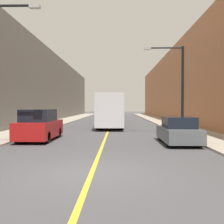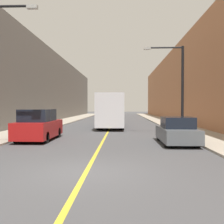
{
  "view_description": "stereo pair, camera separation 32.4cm",
  "coord_description": "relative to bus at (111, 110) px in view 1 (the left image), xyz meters",
  "views": [
    {
      "loc": [
        0.83,
        -8.49,
        2.14
      ],
      "look_at": [
        0.37,
        12.65,
        1.69
      ],
      "focal_mm": 42.0,
      "sensor_mm": 36.0,
      "label": 1
    },
    {
      "loc": [
        1.16,
        -8.48,
        2.14
      ],
      "look_at": [
        0.37,
        12.65,
        1.69
      ],
      "focal_mm": 42.0,
      "sensor_mm": 36.0,
      "label": 2
    }
  ],
  "objects": [
    {
      "name": "ground_plane",
      "position": [
        -0.13,
        -19.05,
        -1.78
      ],
      "size": [
        200.0,
        200.0,
        0.0
      ],
      "primitive_type": "plane",
      "color": "#474749"
    },
    {
      "name": "sidewalk_left",
      "position": [
        -7.11,
        10.95,
        -1.73
      ],
      "size": [
        3.24,
        72.0,
        0.12
      ],
      "primitive_type": "cube",
      "color": "#A89E8C",
      "rests_on": "ground"
    },
    {
      "name": "sidewalk_right",
      "position": [
        6.85,
        10.95,
        -1.73
      ],
      "size": [
        3.24,
        72.0,
        0.12
      ],
      "primitive_type": "cube",
      "color": "#A89E8C",
      "rests_on": "ground"
    },
    {
      "name": "building_row_left",
      "position": [
        -10.73,
        10.95,
        3.3
      ],
      "size": [
        4.0,
        72.0,
        10.17
      ],
      "primitive_type": "cube",
      "color": "#66605B",
      "rests_on": "ground"
    },
    {
      "name": "building_row_right",
      "position": [
        10.47,
        10.95,
        3.5
      ],
      "size": [
        4.0,
        72.0,
        10.57
      ],
      "primitive_type": "cube",
      "color": "#B2724C",
      "rests_on": "ground"
    },
    {
      "name": "road_center_line",
      "position": [
        -0.13,
        10.95,
        -1.78
      ],
      "size": [
        0.16,
        72.0,
        0.01
      ],
      "primitive_type": "cube",
      "color": "gold",
      "rests_on": "ground"
    },
    {
      "name": "bus",
      "position": [
        0.0,
        0.0,
        0.0
      ],
      "size": [
        2.5,
        11.47,
        3.32
      ],
      "color": "silver",
      "rests_on": "ground"
    },
    {
      "name": "parked_suv_left",
      "position": [
        -4.23,
        -11.16,
        -0.88
      ],
      "size": [
        1.96,
        4.65,
        1.96
      ],
      "color": "maroon",
      "rests_on": "ground"
    },
    {
      "name": "car_right_near",
      "position": [
        4.18,
        -12.5,
        -1.09
      ],
      "size": [
        1.87,
        4.26,
        1.55
      ],
      "color": "#51565B",
      "rests_on": "ground"
    },
    {
      "name": "street_lamp_right",
      "position": [
        5.22,
        -7.94,
        2.13
      ],
      "size": [
        2.96,
        0.24,
        6.48
      ],
      "color": "black",
      "rests_on": "sidewalk_right"
    }
  ]
}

